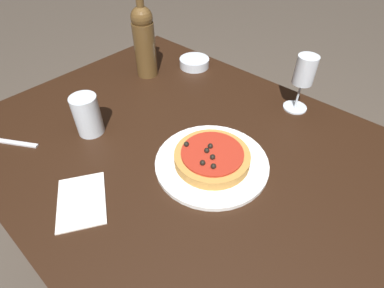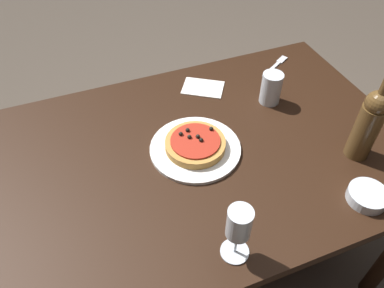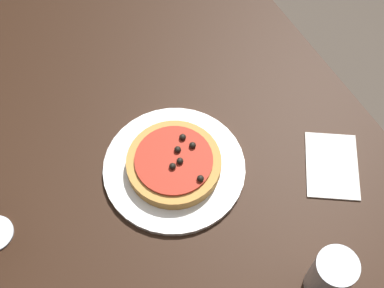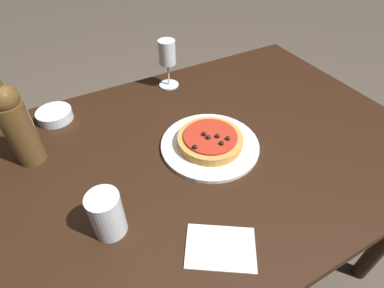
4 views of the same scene
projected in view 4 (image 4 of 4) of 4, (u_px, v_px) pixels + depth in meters
ground_plane at (197, 261)px, 1.41m from camera, size 14.00×14.00×0.00m
dining_table at (199, 167)px, 0.97m from camera, size 1.36×0.92×0.74m
dinner_plate at (210, 145)px, 0.91m from camera, size 0.30×0.30×0.01m
pizza at (210, 140)px, 0.89m from camera, size 0.20×0.20×0.04m
wine_glass at (167, 55)px, 1.08m from camera, size 0.08×0.08×0.18m
wine_bottle at (16, 123)px, 0.79m from camera, size 0.08×0.08×0.31m
water_cup at (107, 214)px, 0.66m from camera, size 0.08×0.08×0.12m
side_bowl at (55, 115)px, 1.00m from camera, size 0.11×0.11×0.03m
paper_napkin at (221, 248)px, 0.67m from camera, size 0.19×0.18×0.00m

